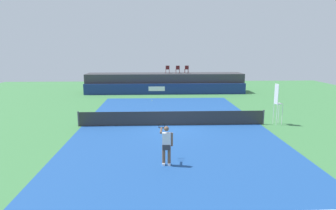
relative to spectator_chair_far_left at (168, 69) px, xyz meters
name	(u,v)px	position (x,y,z in m)	size (l,w,h in m)	color
ground_plane	(170,115)	(-0.31, -12.40, -2.69)	(48.00, 48.00, 0.00)	#3D7A42
court_inner	(172,125)	(-0.31, -15.40, -2.69)	(12.00, 22.00, 0.00)	#1C478C
sponsor_wall	(165,89)	(-0.32, -1.91, -2.09)	(18.00, 0.22, 1.20)	navy
spectator_platform	(165,83)	(-0.31, -0.10, -1.59)	(18.00, 2.80, 2.20)	#38383D
spectator_chair_far_left	(168,69)	(0.00, 0.00, 0.00)	(0.44, 0.44, 0.89)	#561919
spectator_chair_left	(178,69)	(1.18, -0.17, 0.00)	(0.45, 0.45, 0.89)	#561919
spectator_chair_center	(187,69)	(2.22, -0.01, 0.00)	(0.46, 0.46, 0.89)	#561919
umpire_chair	(277,101)	(6.75, -15.42, -1.11)	(0.51, 0.51, 2.76)	white
tennis_net	(172,118)	(-0.31, -15.40, -2.22)	(12.40, 0.02, 0.95)	#2D2D2D
net_post_near	(78,119)	(-6.51, -15.40, -2.19)	(0.10, 0.10, 1.00)	#4C4C51
net_post_far	(263,117)	(5.89, -15.40, -2.19)	(0.10, 0.10, 1.00)	#4C4C51
tennis_player	(166,144)	(-0.95, -22.30, -1.73)	(0.63, 1.16, 1.77)	white
tennis_ball	(152,100)	(-1.77, -5.91, -2.66)	(0.07, 0.07, 0.07)	#D8EA33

